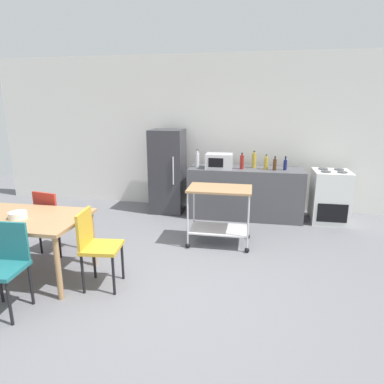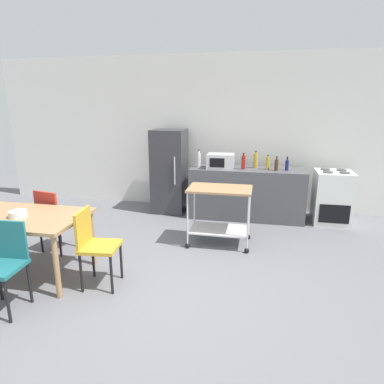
% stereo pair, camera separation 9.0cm
% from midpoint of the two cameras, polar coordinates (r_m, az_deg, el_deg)
% --- Properties ---
extents(ground_plane, '(12.00, 12.00, 0.00)m').
position_cam_midpoint_polar(ground_plane, '(3.99, -6.66, -15.54)').
color(ground_plane, slate).
extents(back_wall, '(8.40, 0.12, 2.90)m').
position_cam_midpoint_polar(back_wall, '(6.59, 1.16, 10.00)').
color(back_wall, silver).
rests_on(back_wall, ground_plane).
extents(kitchen_counter, '(2.00, 0.64, 0.90)m').
position_cam_midpoint_polar(kitchen_counter, '(6.08, 8.59, -0.16)').
color(kitchen_counter, '#4C4C51').
rests_on(kitchen_counter, ground_plane).
extents(dining_table, '(1.50, 0.90, 0.75)m').
position_cam_midpoint_polar(dining_table, '(4.40, -27.78, -4.67)').
color(dining_table, '#A37A51').
rests_on(dining_table, ground_plane).
extents(chair_red, '(0.48, 0.48, 0.89)m').
position_cam_midpoint_polar(chair_red, '(4.94, -23.05, -3.95)').
color(chair_red, '#B72D23').
rests_on(chair_red, ground_plane).
extents(chair_mustard, '(0.44, 0.44, 0.89)m').
position_cam_midpoint_polar(chair_mustard, '(3.89, -16.70, -8.36)').
color(chair_mustard, gold).
rests_on(chair_mustard, ground_plane).
extents(chair_teal, '(0.42, 0.42, 0.89)m').
position_cam_midpoint_polar(chair_teal, '(3.81, -29.89, -10.31)').
color(chair_teal, '#1E666B').
rests_on(chair_teal, ground_plane).
extents(stove_oven, '(0.60, 0.61, 0.92)m').
position_cam_midpoint_polar(stove_oven, '(6.23, 22.03, -0.71)').
color(stove_oven, white).
rests_on(stove_oven, ground_plane).
extents(refrigerator, '(0.60, 0.63, 1.55)m').
position_cam_midpoint_polar(refrigerator, '(6.31, -4.55, 3.54)').
color(refrigerator, '#333338').
rests_on(refrigerator, ground_plane).
extents(kitchen_cart, '(0.91, 0.57, 0.85)m').
position_cam_midpoint_polar(kitchen_cart, '(4.84, 4.17, -2.45)').
color(kitchen_cart, '#A37A51').
rests_on(kitchen_cart, ground_plane).
extents(bottle_soy_sauce, '(0.07, 0.07, 0.31)m').
position_cam_midpoint_polar(bottle_soy_sauce, '(6.03, 0.48, 5.54)').
color(bottle_soy_sauce, silver).
rests_on(bottle_soy_sauce, kitchen_counter).
extents(microwave, '(0.46, 0.35, 0.26)m').
position_cam_midpoint_polar(microwave, '(5.90, 4.20, 5.27)').
color(microwave, silver).
rests_on(microwave, kitchen_counter).
extents(bottle_soda, '(0.07, 0.07, 0.28)m').
position_cam_midpoint_polar(bottle_soda, '(5.90, 8.06, 5.09)').
color(bottle_soda, maroon).
rests_on(bottle_soda, kitchen_counter).
extents(bottle_sesame_oil, '(0.08, 0.08, 0.30)m').
position_cam_midpoint_polar(bottle_sesame_oil, '(6.05, 10.08, 5.33)').
color(bottle_sesame_oil, gold).
rests_on(bottle_sesame_oil, kitchen_counter).
extents(bottle_sparkling_water, '(0.07, 0.07, 0.26)m').
position_cam_midpoint_polar(bottle_sparkling_water, '(5.94, 12.07, 4.85)').
color(bottle_sparkling_water, gold).
rests_on(bottle_sparkling_water, kitchen_counter).
extents(bottle_hot_sauce, '(0.06, 0.06, 0.24)m').
position_cam_midpoint_polar(bottle_hot_sauce, '(5.89, 13.49, 4.59)').
color(bottle_hot_sauce, '#4C2D19').
rests_on(bottle_hot_sauce, kitchen_counter).
extents(bottle_wine, '(0.06, 0.06, 0.24)m').
position_cam_midpoint_polar(bottle_wine, '(5.96, 15.17, 4.53)').
color(bottle_wine, navy).
rests_on(bottle_wine, kitchen_counter).
extents(fruit_bowl, '(0.20, 0.20, 0.08)m').
position_cam_midpoint_polar(fruit_bowl, '(4.30, -28.08, -3.50)').
color(fruit_bowl, white).
rests_on(fruit_bowl, dining_table).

